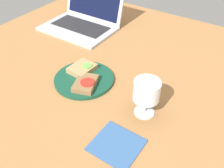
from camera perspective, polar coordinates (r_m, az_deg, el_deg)
wooden_table at (r=91.36cm, az=-2.18°, el=-0.51°), size 140.00×140.00×3.00cm
plate at (r=91.65cm, az=-6.39°, el=1.10°), size 21.72×21.72×1.26cm
sandwich_with_tomato at (r=86.89cm, az=-6.03°, el=0.16°), size 9.89×11.59×2.50cm
sandwich_with_cucumber at (r=94.27cm, az=-6.74°, el=3.59°), size 8.28×9.83×2.46cm
wine_glass at (r=74.19cm, az=7.90°, el=-1.81°), size 8.08×8.08×12.32cm
laptop at (r=127.98cm, az=-6.46°, el=14.77°), size 34.33×28.88×20.33cm
napkin at (r=71.02cm, az=1.07°, el=-13.75°), size 13.16×12.51×0.40cm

